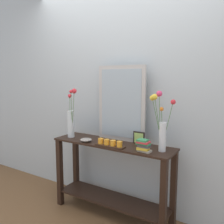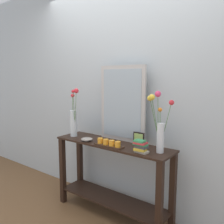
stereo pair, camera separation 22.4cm
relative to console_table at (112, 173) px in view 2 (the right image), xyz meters
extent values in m
cube|color=brown|center=(0.00, 0.00, -0.49)|extent=(7.00, 6.00, 0.02)
cube|color=#B2BCC1|center=(0.00, 0.30, 0.87)|extent=(6.40, 0.08, 2.70)
cube|color=black|center=(0.00, 0.00, 0.32)|extent=(1.33, 0.36, 0.02)
cube|color=black|center=(0.00, 0.00, -0.30)|extent=(1.27, 0.32, 0.02)
cube|color=black|center=(-0.63, -0.14, -0.08)|extent=(0.06, 0.06, 0.79)
cube|color=black|center=(0.63, -0.14, -0.08)|extent=(0.06, 0.06, 0.79)
cube|color=black|center=(-0.63, 0.14, -0.08)|extent=(0.06, 0.06, 0.79)
cube|color=black|center=(0.63, 0.14, -0.08)|extent=(0.06, 0.06, 0.79)
cube|color=#B7B2AD|center=(0.02, 0.15, 0.73)|extent=(0.56, 0.03, 0.81)
cube|color=#9EADB7|center=(0.02, 0.14, 0.73)|extent=(0.48, 0.00, 0.73)
cylinder|color=silver|center=(-0.53, -0.04, 0.48)|extent=(0.08, 0.08, 0.30)
cylinder|color=#4C753D|center=(-0.54, -0.04, 0.58)|extent=(0.01, 0.02, 0.46)
sphere|color=red|center=(-0.54, -0.04, 0.81)|extent=(0.04, 0.04, 0.04)
cylinder|color=#4C753D|center=(-0.49, -0.06, 0.60)|extent=(0.06, 0.08, 0.51)
sphere|color=red|center=(-0.46, -0.10, 0.86)|extent=(0.04, 0.04, 0.04)
cylinder|color=#4C753D|center=(-0.48, -0.06, 0.61)|extent=(0.09, 0.05, 0.52)
sphere|color=red|center=(-0.44, -0.08, 0.86)|extent=(0.05, 0.05, 0.05)
cylinder|color=silver|center=(0.55, 0.01, 0.47)|extent=(0.07, 0.07, 0.27)
cylinder|color=#4C753D|center=(0.52, -0.02, 0.59)|extent=(0.07, 0.07, 0.49)
sphere|color=yellow|center=(0.48, -0.05, 0.84)|extent=(0.05, 0.05, 0.05)
cylinder|color=#4C753D|center=(0.53, 0.04, 0.53)|extent=(0.04, 0.05, 0.37)
sphere|color=orange|center=(0.51, 0.06, 0.72)|extent=(0.04, 0.04, 0.04)
cylinder|color=#4C753D|center=(0.51, -0.01, 0.59)|extent=(0.11, 0.05, 0.48)
sphere|color=yellow|center=(0.46, -0.04, 0.83)|extent=(0.05, 0.05, 0.05)
cylinder|color=#4C753D|center=(0.58, 0.03, 0.57)|extent=(0.08, 0.06, 0.44)
sphere|color=red|center=(0.62, 0.06, 0.79)|extent=(0.05, 0.05, 0.05)
cylinder|color=#4C753D|center=(0.51, 0.03, 0.60)|extent=(0.06, 0.08, 0.51)
sphere|color=#EA4275|center=(0.48, 0.07, 0.86)|extent=(0.06, 0.06, 0.06)
cube|color=#382316|center=(0.05, -0.12, 0.33)|extent=(0.32, 0.09, 0.01)
cylinder|color=orange|center=(-0.06, -0.12, 0.37)|extent=(0.06, 0.06, 0.05)
cylinder|color=orange|center=(0.01, -0.12, 0.37)|extent=(0.06, 0.06, 0.05)
cylinder|color=orange|center=(0.09, -0.12, 0.37)|extent=(0.06, 0.06, 0.05)
cylinder|color=orange|center=(0.16, -0.12, 0.37)|extent=(0.06, 0.06, 0.05)
cube|color=black|center=(0.26, 0.12, 0.39)|extent=(0.13, 0.01, 0.13)
cube|color=#A5CB62|center=(0.26, 0.11, 0.39)|extent=(0.10, 0.00, 0.10)
cylinder|color=#9E9389|center=(-0.26, -0.11, 0.33)|extent=(0.05, 0.05, 0.01)
ellipsoid|color=#9E9389|center=(-0.26, -0.11, 0.35)|extent=(0.13, 0.13, 0.03)
cube|color=#B2A893|center=(0.42, -0.10, 0.34)|extent=(0.12, 0.08, 0.02)
cube|color=gold|center=(0.41, -0.11, 0.36)|extent=(0.11, 0.08, 0.02)
cube|color=#424247|center=(0.41, -0.10, 0.38)|extent=(0.11, 0.08, 0.02)
cube|color=#388E56|center=(0.40, -0.10, 0.40)|extent=(0.13, 0.08, 0.02)
cube|color=#C63338|center=(0.41, -0.11, 0.42)|extent=(0.11, 0.09, 0.02)
cube|color=#388E56|center=(0.40, -0.10, 0.44)|extent=(0.10, 0.08, 0.02)
camera|label=1|loc=(1.29, -2.06, 1.01)|focal=38.26mm
camera|label=2|loc=(1.48, -1.93, 1.01)|focal=38.26mm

